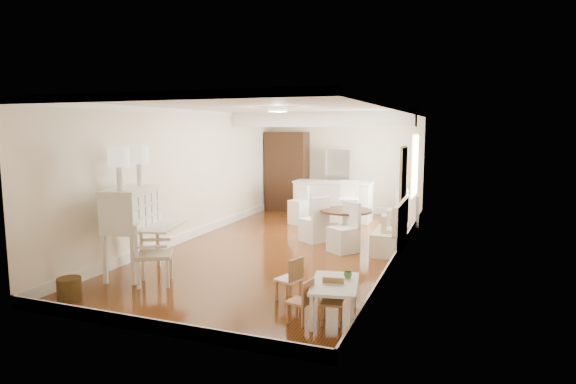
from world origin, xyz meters
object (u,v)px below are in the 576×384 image
Objects in this scene: kids_chair_a at (300,301)px; slip_chair_far at (314,219)px; pantry_cabinet at (287,171)px; dining_table at (346,227)px; sideboard at (407,209)px; wicker_basket at (69,289)px; bar_stool_left at (298,205)px; fridge at (350,183)px; kids_chair_b at (289,279)px; bar_stool_right at (349,205)px; kids_table at (335,301)px; gustavian_armchair at (154,254)px; kids_chair_c at (332,302)px; slip_chair_near at (343,228)px; breakfast_counter at (333,201)px; secretary_bureau at (132,231)px.

slip_chair_far is (-1.16, 4.22, 0.20)m from kids_chair_a.
pantry_cabinet is at bearing -119.75° from slip_chair_far.
dining_table is 1.30× the size of sideboard.
wicker_basket is 0.14× the size of pantry_cabinet.
bar_stool_left is 2.07m from fridge.
kids_chair_b is 0.56× the size of bar_stool_right.
sideboard is (0.10, 6.50, 0.15)m from kids_table.
bar_stool_right is (2.47, 6.28, 0.41)m from wicker_basket.
pantry_cabinet is at bearing 126.93° from dining_table.
gustavian_armchair reaches higher than dining_table.
kids_chair_c is 7.80m from fridge.
slip_chair_far is 0.85× the size of bar_stool_right.
kids_chair_c is 5.88m from bar_stool_right.
slip_chair_near is (0.11, -0.65, 0.12)m from dining_table.
kids_chair_a is at bearing -68.03° from pantry_cabinet.
slip_chair_near reaches higher than gustavian_armchair.
dining_table is 3.64m from fridge.
slip_chair_far is (1.44, 3.59, 0.01)m from gustavian_armchair.
kids_chair_a is 0.79m from kids_chair_b.
pantry_cabinet reaches higher than dining_table.
kids_chair_c is at bearing -45.73° from bar_stool_left.
bar_stool_right reaches higher than slip_chair_near.
kids_chair_b is 5.21m from bar_stool_right.
wicker_basket is 0.16× the size of breakfast_counter.
kids_chair_b is 0.35× the size of fridge.
slip_chair_far is at bearing -150.17° from kids_chair_b.
kids_table is 4.24m from slip_chair_far.
bar_stool_left is at bearing -61.36° from pantry_cabinet.
sideboard is (0.09, 6.66, 0.11)m from kids_chair_c.
slip_chair_near is at bearing -126.31° from sideboard.
fridge reaches higher than secretary_bureau.
kids_chair_a is 6.27m from bar_stool_left.
bar_stool_left reaches higher than wicker_basket.
bar_stool_right is at bearing -77.19° from fridge.
bar_stool_left is at bearing -115.86° from fridge.
breakfast_counter reaches higher than dining_table.
breakfast_counter is (-1.80, 6.40, 0.28)m from kids_table.
kids_table is at bearing 84.15° from kids_chair_c.
gustavian_armchair is 0.90× the size of dining_table.
slip_chair_near is at bearing -89.54° from bar_stool_right.
bar_stool_left reaches higher than kids_table.
kids_chair_b is at bearing 135.61° from kids_chair_c.
bar_stool_right is 1.93m from fridge.
wicker_basket is 0.29× the size of bar_stool_right.
fridge reaches higher than sideboard.
dining_table is (2.14, 3.58, -0.12)m from gustavian_armchair.
slip_chair_far is (-1.54, 4.10, 0.21)m from kids_chair_c.
slip_chair_far is (2.06, 3.31, -0.24)m from secretary_bureau.
gustavian_armchair reaches higher than wicker_basket.
slip_chair_far is 1.01× the size of bar_stool_left.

